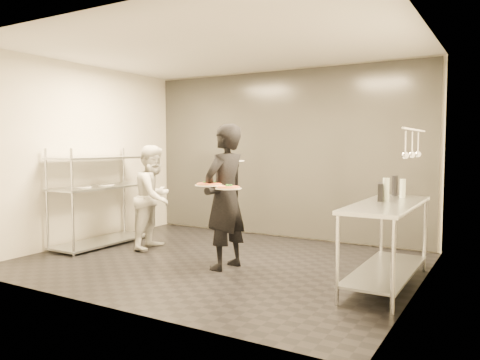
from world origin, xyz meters
The scene contains 13 objects.
room_shell centered at (0.00, 1.18, 1.40)m, with size 5.00×4.00×2.80m.
pass_rack centered at (-2.15, 0.00, 0.77)m, with size 0.60×1.60×1.50m.
prep_counter centered at (2.18, 0.00, 0.63)m, with size 0.60×1.80×0.92m.
utensil_rail centered at (2.43, 0.00, 1.55)m, with size 0.07×1.20×0.31m.
waiter centered at (0.26, -0.23, 0.90)m, with size 0.66×0.43×1.80m, color black.
chef centered at (-1.28, 0.23, 0.77)m, with size 0.75×0.58×1.54m, color silver.
pizza_plate_near centered at (0.15, -0.41, 1.07)m, with size 0.35×0.35×0.05m.
pizza_plate_far centered at (0.45, -0.46, 1.04)m, with size 0.31×0.31×0.05m.
salad_plate centered at (0.19, 0.07, 1.36)m, with size 0.30×0.30×0.07m.
pos_monitor centered at (2.06, 0.18, 1.02)m, with size 0.05×0.27×0.20m, color black.
bottle_green centered at (2.13, 0.17, 1.05)m, with size 0.07×0.07×0.26m, color #919D90.
bottle_clear centered at (2.21, 0.64, 1.03)m, with size 0.07×0.07×0.22m, color #919D90.
bottle_dark centered at (2.09, 0.80, 1.04)m, with size 0.07×0.07×0.25m, color black.
Camera 1 is at (3.33, -5.11, 1.53)m, focal length 35.00 mm.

